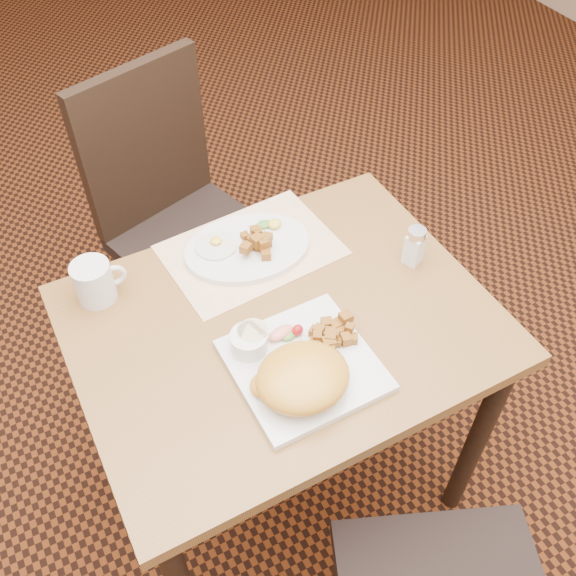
{
  "coord_description": "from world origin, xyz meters",
  "views": [
    {
      "loc": [
        -0.41,
        -0.79,
        1.83
      ],
      "look_at": [
        0.02,
        0.02,
        0.82
      ],
      "focal_mm": 40.0,
      "sensor_mm": 36.0,
      "label": 1
    }
  ],
  "objects_px": {
    "table": "(283,350)",
    "plate_square": "(303,365)",
    "plate_oval": "(247,248)",
    "chair_far": "(176,210)",
    "salt_shaker": "(415,246)",
    "coffee_mug": "(95,282)"
  },
  "relations": [
    {
      "from": "table",
      "to": "salt_shaker",
      "type": "bearing_deg",
      "value": 2.53
    },
    {
      "from": "plate_square",
      "to": "coffee_mug",
      "type": "relative_size",
      "value": 2.39
    },
    {
      "from": "table",
      "to": "chair_far",
      "type": "height_order",
      "value": "chair_far"
    },
    {
      "from": "table",
      "to": "salt_shaker",
      "type": "height_order",
      "value": "salt_shaker"
    },
    {
      "from": "table",
      "to": "plate_square",
      "type": "xyz_separation_m",
      "value": [
        -0.02,
        -0.13,
        0.12
      ]
    },
    {
      "from": "coffee_mug",
      "to": "chair_far",
      "type": "bearing_deg",
      "value": 53.34
    },
    {
      "from": "plate_square",
      "to": "salt_shaker",
      "type": "distance_m",
      "value": 0.41
    },
    {
      "from": "chair_far",
      "to": "plate_square",
      "type": "relative_size",
      "value": 3.46
    },
    {
      "from": "plate_oval",
      "to": "salt_shaker",
      "type": "xyz_separation_m",
      "value": [
        0.33,
        -0.21,
        0.04
      ]
    },
    {
      "from": "coffee_mug",
      "to": "plate_oval",
      "type": "bearing_deg",
      "value": -4.06
    },
    {
      "from": "plate_square",
      "to": "plate_oval",
      "type": "bearing_deg",
      "value": 82.73
    },
    {
      "from": "table",
      "to": "plate_oval",
      "type": "xyz_separation_m",
      "value": [
        0.02,
        0.23,
        0.12
      ]
    },
    {
      "from": "plate_oval",
      "to": "coffee_mug",
      "type": "bearing_deg",
      "value": 175.94
    },
    {
      "from": "table",
      "to": "plate_square",
      "type": "distance_m",
      "value": 0.18
    },
    {
      "from": "chair_far",
      "to": "plate_square",
      "type": "bearing_deg",
      "value": 72.09
    },
    {
      "from": "table",
      "to": "coffee_mug",
      "type": "xyz_separation_m",
      "value": [
        -0.33,
        0.25,
        0.16
      ]
    },
    {
      "from": "table",
      "to": "coffee_mug",
      "type": "bearing_deg",
      "value": 142.68
    },
    {
      "from": "table",
      "to": "plate_square",
      "type": "bearing_deg",
      "value": -99.46
    },
    {
      "from": "salt_shaker",
      "to": "table",
      "type": "bearing_deg",
      "value": -177.47
    },
    {
      "from": "table",
      "to": "chair_far",
      "type": "distance_m",
      "value": 0.7
    },
    {
      "from": "plate_oval",
      "to": "salt_shaker",
      "type": "height_order",
      "value": "salt_shaker"
    },
    {
      "from": "plate_square",
      "to": "coffee_mug",
      "type": "xyz_separation_m",
      "value": [
        -0.31,
        0.39,
        0.04
      ]
    }
  ]
}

